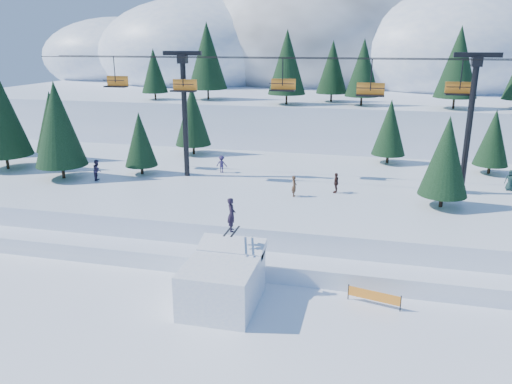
% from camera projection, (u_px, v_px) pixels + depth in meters
% --- Properties ---
extents(ground, '(160.00, 160.00, 0.00)m').
position_uv_depth(ground, '(228.00, 327.00, 24.61)').
color(ground, white).
rests_on(ground, ground).
extents(mid_shelf, '(70.00, 22.00, 2.50)m').
position_uv_depth(mid_shelf, '(291.00, 197.00, 40.99)').
color(mid_shelf, white).
rests_on(mid_shelf, ground).
extents(berm, '(70.00, 6.00, 1.10)m').
position_uv_depth(berm, '(264.00, 253.00, 31.90)').
color(berm, white).
rests_on(berm, ground).
extents(mountain_ridge, '(119.00, 60.00, 26.46)m').
position_uv_depth(mountain_ridge, '(315.00, 63.00, 91.20)').
color(mountain_ridge, white).
rests_on(mountain_ridge, ground).
extents(jump_kicker, '(3.68, 5.02, 5.53)m').
position_uv_depth(jump_kicker, '(223.00, 281.00, 26.38)').
color(jump_kicker, white).
rests_on(jump_kicker, ground).
extents(chairlift, '(46.00, 3.21, 10.28)m').
position_uv_depth(chairlift, '(319.00, 98.00, 38.24)').
color(chairlift, black).
rests_on(chairlift, mid_shelf).
extents(conifer_stand, '(61.56, 16.76, 9.00)m').
position_uv_depth(conifer_stand, '(327.00, 130.00, 39.51)').
color(conifer_stand, black).
rests_on(conifer_stand, mid_shelf).
extents(distant_skiers, '(33.23, 6.09, 1.73)m').
position_uv_depth(distant_skiers, '(264.00, 174.00, 40.04)').
color(distant_skiers, '#312652').
rests_on(distant_skiers, mid_shelf).
extents(banner_near, '(2.78, 0.71, 0.90)m').
position_uv_depth(banner_near, '(374.00, 296.00, 26.50)').
color(banner_near, black).
rests_on(banner_near, ground).
extents(banner_far, '(2.86, 0.06, 0.90)m').
position_uv_depth(banner_far, '(403.00, 286.00, 27.61)').
color(banner_far, black).
rests_on(banner_far, ground).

